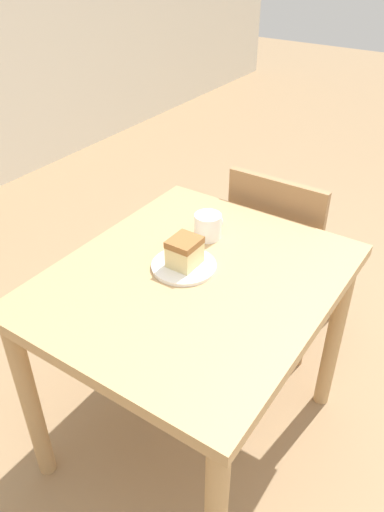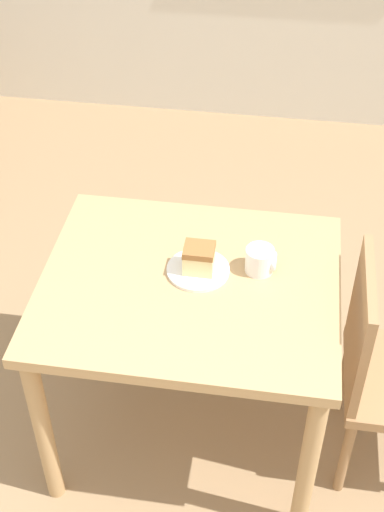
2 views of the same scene
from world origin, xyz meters
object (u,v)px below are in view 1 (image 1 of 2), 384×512
Objects in this scene: cake_slice at (185,252)px; dining_table_near at (194,305)px; coffee_mug at (208,226)px; plate at (184,266)px; chair_near_window at (282,254)px.

dining_table_near is at bearing -114.79° from cake_slice.
dining_table_near is 0.28m from coffee_mug.
plate is 2.09× the size of cake_slice.
chair_near_window reaches higher than coffee_mug.
cake_slice is (0.02, 0.05, 0.17)m from dining_table_near.
cake_slice is at bearing -169.46° from coffee_mug.
plate is 0.21m from coffee_mug.
plate is at bearing 84.85° from chair_near_window.
cake_slice is (-0.66, 0.06, 0.35)m from chair_near_window.
chair_near_window reaches higher than plate.
cake_slice is (0.00, -0.00, 0.05)m from plate.
chair_near_window is at bearing -0.69° from dining_table_near.
chair_near_window is 4.23× the size of plate.
chair_near_window is 8.86× the size of cake_slice.
coffee_mug is (0.20, 0.04, -0.01)m from cake_slice.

